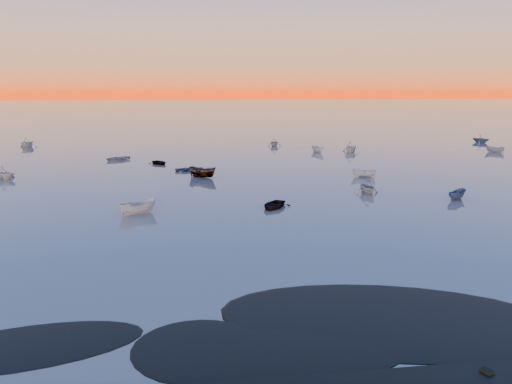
{
  "coord_description": "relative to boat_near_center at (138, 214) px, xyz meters",
  "views": [
    {
      "loc": [
        -10.0,
        -21.48,
        12.02
      ],
      "look_at": [
        -3.3,
        28.0,
        1.3
      ],
      "focal_mm": 35.0,
      "sensor_mm": 36.0,
      "label": 1
    }
  ],
  "objects": [
    {
      "name": "boat_near_right",
      "position": [
        24.96,
        6.08,
        0.0
      ],
      "size": [
        3.66,
        1.87,
        1.24
      ],
      "primitive_type": "imported",
      "rotation": [
        0.0,
        0.0,
        3.22
      ],
      "color": "gray",
      "rests_on": "ground"
    },
    {
      "name": "boat_near_center",
      "position": [
        0.0,
        0.0,
        0.0
      ],
      "size": [
        3.19,
        4.11,
        1.31
      ],
      "primitive_type": "imported",
      "rotation": [
        0.0,
        0.0,
        2.06
      ],
      "color": "#B9B9B4",
      "rests_on": "ground"
    },
    {
      "name": "ground",
      "position": [
        14.98,
        74.34,
        0.0
      ],
      "size": [
        600.0,
        600.0,
        0.0
      ],
      "primitive_type": "plane",
      "color": "#71645E",
      "rests_on": "ground"
    },
    {
      "name": "mud_lobes",
      "position": [
        14.98,
        -26.66,
        0.01
      ],
      "size": [
        140.0,
        6.0,
        0.07
      ],
      "primitive_type": null,
      "color": "black",
      "rests_on": "ground"
    },
    {
      "name": "moored_fleet",
      "position": [
        14.98,
        27.34,
        0.0
      ],
      "size": [
        124.0,
        58.0,
        1.2
      ],
      "primitive_type": null,
      "color": "#B9B9B4",
      "rests_on": "ground"
    }
  ]
}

